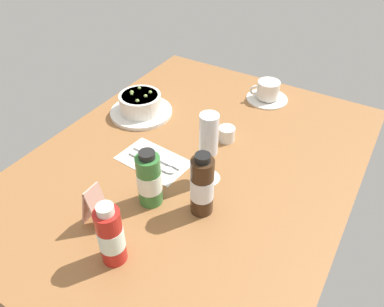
{
  "coord_description": "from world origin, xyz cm",
  "views": [
    {
      "loc": [
        68.33,
        40.67,
        67.59
      ],
      "look_at": [
        3.1,
        1.53,
        5.57
      ],
      "focal_mm": 35.16,
      "sensor_mm": 36.0,
      "label": 1
    }
  ],
  "objects_px": {
    "porridge_bowl": "(141,105)",
    "creamer_jug": "(226,134)",
    "sauce_bottle_red": "(111,236)",
    "coffee_cup": "(268,92)",
    "sauce_bottle_brown": "(202,186)",
    "wine_glass": "(209,138)",
    "menu_card": "(94,206)",
    "cutlery_setting": "(155,161)",
    "sauce_bottle_green": "(149,180)"
  },
  "relations": [
    {
      "from": "coffee_cup",
      "to": "sauce_bottle_brown",
      "type": "xyz_separation_m",
      "value": [
        0.56,
        0.06,
        0.05
      ]
    },
    {
      "from": "cutlery_setting",
      "to": "porridge_bowl",
      "type": "bearing_deg",
      "value": -134.55
    },
    {
      "from": "sauce_bottle_green",
      "to": "porridge_bowl",
      "type": "bearing_deg",
      "value": -139.57
    },
    {
      "from": "coffee_cup",
      "to": "porridge_bowl",
      "type": "bearing_deg",
      "value": -46.97
    },
    {
      "from": "cutlery_setting",
      "to": "creamer_jug",
      "type": "height_order",
      "value": "creamer_jug"
    },
    {
      "from": "sauce_bottle_brown",
      "to": "menu_card",
      "type": "height_order",
      "value": "sauce_bottle_brown"
    },
    {
      "from": "cutlery_setting",
      "to": "sauce_bottle_brown",
      "type": "xyz_separation_m",
      "value": [
        0.09,
        0.2,
        0.08
      ]
    },
    {
      "from": "wine_glass",
      "to": "sauce_bottle_green",
      "type": "height_order",
      "value": "wine_glass"
    },
    {
      "from": "porridge_bowl",
      "to": "sauce_bottle_brown",
      "type": "xyz_separation_m",
      "value": [
        0.26,
        0.38,
        0.04
      ]
    },
    {
      "from": "coffee_cup",
      "to": "sauce_bottle_green",
      "type": "relative_size",
      "value": 0.93
    },
    {
      "from": "cutlery_setting",
      "to": "creamer_jug",
      "type": "bearing_deg",
      "value": 147.07
    },
    {
      "from": "porridge_bowl",
      "to": "sauce_bottle_red",
      "type": "distance_m",
      "value": 0.56
    },
    {
      "from": "cutlery_setting",
      "to": "coffee_cup",
      "type": "bearing_deg",
      "value": 163.57
    },
    {
      "from": "cutlery_setting",
      "to": "menu_card",
      "type": "distance_m",
      "value": 0.25
    },
    {
      "from": "coffee_cup",
      "to": "menu_card",
      "type": "bearing_deg",
      "value": -9.99
    },
    {
      "from": "cutlery_setting",
      "to": "menu_card",
      "type": "xyz_separation_m",
      "value": [
        0.25,
        0.01,
        0.05
      ]
    },
    {
      "from": "wine_glass",
      "to": "menu_card",
      "type": "height_order",
      "value": "wine_glass"
    },
    {
      "from": "wine_glass",
      "to": "coffee_cup",
      "type": "bearing_deg",
      "value": -177.61
    },
    {
      "from": "porridge_bowl",
      "to": "wine_glass",
      "type": "distance_m",
      "value": 0.38
    },
    {
      "from": "sauce_bottle_green",
      "to": "cutlery_setting",
      "type": "bearing_deg",
      "value": -148.04
    },
    {
      "from": "sauce_bottle_brown",
      "to": "sauce_bottle_green",
      "type": "relative_size",
      "value": 1.11
    },
    {
      "from": "creamer_jug",
      "to": "porridge_bowl",
      "type": "bearing_deg",
      "value": -86.99
    },
    {
      "from": "cutlery_setting",
      "to": "sauce_bottle_brown",
      "type": "distance_m",
      "value": 0.23
    },
    {
      "from": "sauce_bottle_red",
      "to": "sauce_bottle_green",
      "type": "bearing_deg",
      "value": -169.64
    },
    {
      "from": "cutlery_setting",
      "to": "sauce_bottle_red",
      "type": "xyz_separation_m",
      "value": [
        0.3,
        0.11,
        0.07
      ]
    },
    {
      "from": "sauce_bottle_red",
      "to": "sauce_bottle_green",
      "type": "relative_size",
      "value": 1.04
    },
    {
      "from": "coffee_cup",
      "to": "sauce_bottle_green",
      "type": "xyz_separation_m",
      "value": [
        0.6,
        -0.06,
        0.04
      ]
    },
    {
      "from": "sauce_bottle_brown",
      "to": "creamer_jug",
      "type": "bearing_deg",
      "value": -164.76
    },
    {
      "from": "coffee_cup",
      "to": "sauce_bottle_brown",
      "type": "relative_size",
      "value": 0.83
    },
    {
      "from": "sauce_bottle_brown",
      "to": "sauce_bottle_green",
      "type": "xyz_separation_m",
      "value": [
        0.04,
        -0.12,
        -0.01
      ]
    },
    {
      "from": "cutlery_setting",
      "to": "coffee_cup",
      "type": "xyz_separation_m",
      "value": [
        -0.47,
        0.14,
        0.03
      ]
    },
    {
      "from": "creamer_jug",
      "to": "wine_glass",
      "type": "xyz_separation_m",
      "value": [
        0.18,
        0.03,
        0.11
      ]
    },
    {
      "from": "sauce_bottle_red",
      "to": "sauce_bottle_brown",
      "type": "height_order",
      "value": "sauce_bottle_brown"
    },
    {
      "from": "porridge_bowl",
      "to": "coffee_cup",
      "type": "relative_size",
      "value": 1.42
    },
    {
      "from": "porridge_bowl",
      "to": "sauce_bottle_red",
      "type": "relative_size",
      "value": 1.27
    },
    {
      "from": "coffee_cup",
      "to": "creamer_jug",
      "type": "relative_size",
      "value": 2.38
    },
    {
      "from": "menu_card",
      "to": "sauce_bottle_green",
      "type": "bearing_deg",
      "value": 151.02
    },
    {
      "from": "coffee_cup",
      "to": "wine_glass",
      "type": "height_order",
      "value": "wine_glass"
    },
    {
      "from": "cutlery_setting",
      "to": "wine_glass",
      "type": "xyz_separation_m",
      "value": [
        -0.02,
        0.16,
        0.13
      ]
    },
    {
      "from": "porridge_bowl",
      "to": "creamer_jug",
      "type": "bearing_deg",
      "value": 93.01
    },
    {
      "from": "creamer_jug",
      "to": "coffee_cup",
      "type": "bearing_deg",
      "value": 176.91
    },
    {
      "from": "coffee_cup",
      "to": "menu_card",
      "type": "distance_m",
      "value": 0.73
    },
    {
      "from": "sauce_bottle_red",
      "to": "menu_card",
      "type": "relative_size",
      "value": 1.43
    },
    {
      "from": "coffee_cup",
      "to": "wine_glass",
      "type": "distance_m",
      "value": 0.47
    },
    {
      "from": "creamer_jug",
      "to": "wine_glass",
      "type": "height_order",
      "value": "wine_glass"
    },
    {
      "from": "coffee_cup",
      "to": "sauce_bottle_red",
      "type": "distance_m",
      "value": 0.77
    },
    {
      "from": "sauce_bottle_red",
      "to": "porridge_bowl",
      "type": "bearing_deg",
      "value": -148.78
    },
    {
      "from": "porridge_bowl",
      "to": "menu_card",
      "type": "distance_m",
      "value": 0.46
    },
    {
      "from": "creamer_jug",
      "to": "menu_card",
      "type": "xyz_separation_m",
      "value": [
        0.44,
        -0.11,
        0.03
      ]
    },
    {
      "from": "wine_glass",
      "to": "sauce_bottle_green",
      "type": "xyz_separation_m",
      "value": [
        0.14,
        -0.08,
        -0.06
      ]
    }
  ]
}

